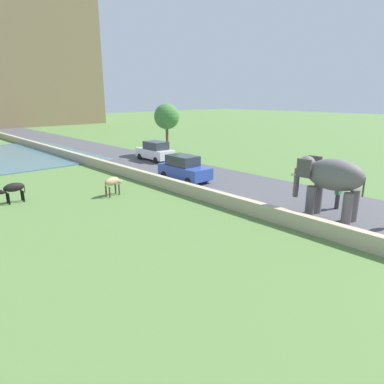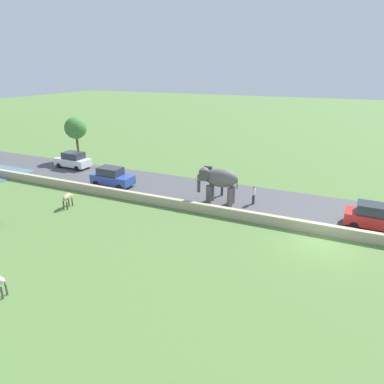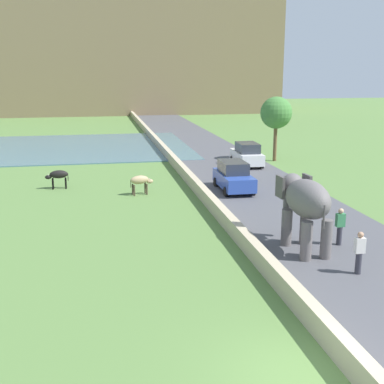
# 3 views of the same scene
# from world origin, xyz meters

# --- Properties ---
(ground_plane) EXTENTS (220.00, 220.00, 0.00)m
(ground_plane) POSITION_xyz_m (0.00, 0.00, 0.00)
(ground_plane) COLOR #567A3D
(road_surface) EXTENTS (7.00, 120.00, 0.06)m
(road_surface) POSITION_xyz_m (5.00, 20.00, 0.03)
(road_surface) COLOR #4C4C51
(road_surface) RESTS_ON ground
(barrier_wall) EXTENTS (0.40, 110.00, 0.73)m
(barrier_wall) POSITION_xyz_m (1.20, 18.00, 0.37)
(barrier_wall) COLOR tan
(barrier_wall) RESTS_ON ground
(hill_distant) EXTENTS (64.00, 28.00, 27.11)m
(hill_distant) POSITION_xyz_m (-6.00, 84.00, 13.55)
(hill_distant) COLOR #7F6B4C
(hill_distant) RESTS_ON ground
(elephant) EXTENTS (1.57, 3.51, 2.99)m
(elephant) POSITION_xyz_m (3.41, 8.16, 2.04)
(elephant) COLOR #605B5B
(elephant) RESTS_ON ground
(person_beside_elephant) EXTENTS (0.36, 0.22, 1.63)m
(person_beside_elephant) POSITION_xyz_m (5.13, 8.40, 0.87)
(person_beside_elephant) COLOR #33333D
(person_beside_elephant) RESTS_ON ground
(person_trailing) EXTENTS (0.36, 0.22, 1.63)m
(person_trailing) POSITION_xyz_m (4.36, 5.44, 0.87)
(person_trailing) COLOR #33333D
(person_trailing) RESTS_ON ground
(car_blue) EXTENTS (1.82, 4.01, 1.80)m
(car_blue) POSITION_xyz_m (3.43, 18.64, 0.90)
(car_blue) COLOR #2D4CA8
(car_blue) RESTS_ON ground
(car_white) EXTENTS (1.90, 4.05, 1.80)m
(car_white) POSITION_xyz_m (6.57, 26.20, 0.90)
(car_white) COLOR white
(car_white) RESTS_ON ground
(cow_tan) EXTENTS (1.42, 0.68, 1.15)m
(cow_tan) POSITION_xyz_m (-2.16, 18.80, 0.84)
(cow_tan) COLOR tan
(cow_tan) RESTS_ON ground
(cow_black) EXTENTS (1.39, 0.46, 1.15)m
(cow_black) POSITION_xyz_m (-6.99, 21.30, 0.84)
(cow_black) COLOR black
(cow_black) RESTS_ON ground
(tree_near) EXTENTS (2.51, 2.51, 5.10)m
(tree_near) POSITION_xyz_m (9.43, 27.94, 3.81)
(tree_near) COLOR brown
(tree_near) RESTS_ON ground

